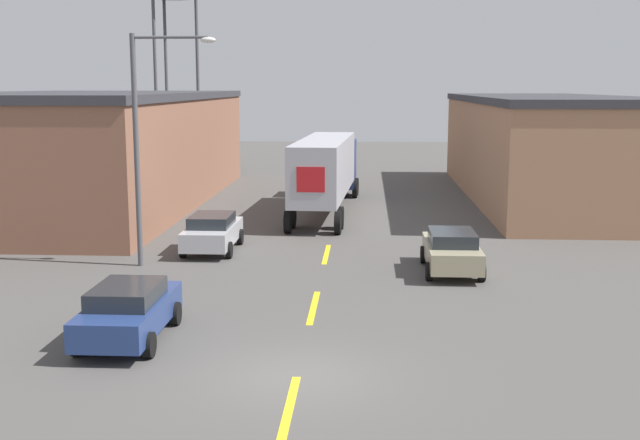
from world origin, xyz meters
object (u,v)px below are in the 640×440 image
object	(u,v)px
parked_car_left_far	(212,232)
parked_car_right_mid	(452,250)
parked_car_left_near	(129,311)
street_lamp	(146,133)
semi_truck	(327,167)

from	to	relation	value
parked_car_left_far	parked_car_right_mid	size ratio (longest dim) A/B	1.00
parked_car_left_near	parked_car_left_far	distance (m)	11.80
street_lamp	parked_car_left_far	bearing A→B (deg)	57.18
semi_truck	street_lamp	world-z (taller)	street_lamp
parked_car_right_mid	street_lamp	size ratio (longest dim) A/B	0.53
parked_car_left_near	street_lamp	bearing A→B (deg)	101.71
parked_car_left_far	parked_car_right_mid	world-z (taller)	same
street_lamp	parked_car_left_near	bearing A→B (deg)	-78.29
parked_car_left_far	street_lamp	xyz separation A→B (m)	(-1.85, -2.87, 4.23)
parked_car_left_near	parked_car_left_far	world-z (taller)	same
parked_car_left_far	parked_car_right_mid	bearing A→B (deg)	-18.84
parked_car_left_far	semi_truck	bearing A→B (deg)	68.65
semi_truck	parked_car_left_far	distance (m)	11.69
parked_car_left_far	street_lamp	world-z (taller)	street_lamp
parked_car_left_far	parked_car_right_mid	xyz separation A→B (m)	(9.49, -3.24, 0.00)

